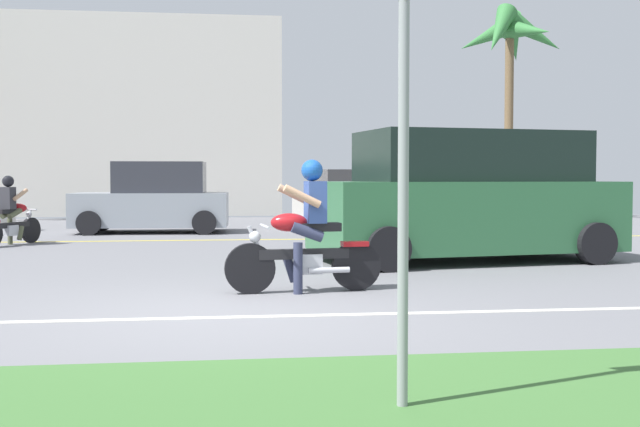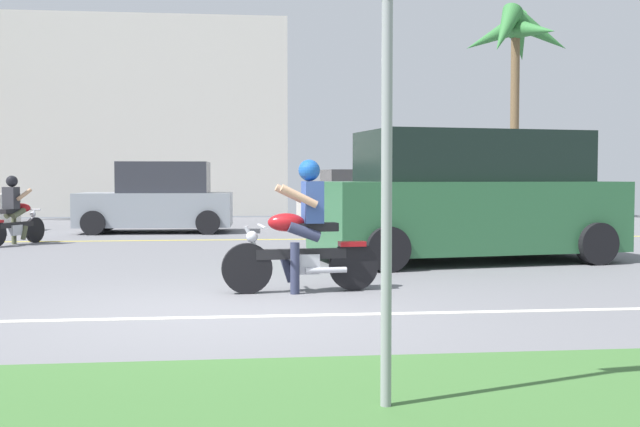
{
  "view_description": "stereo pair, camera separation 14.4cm",
  "coord_description": "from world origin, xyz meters",
  "px_view_note": "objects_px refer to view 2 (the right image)",
  "views": [
    {
      "loc": [
        -0.1,
        -7.54,
        1.32
      ],
      "look_at": [
        1.32,
        3.85,
        0.78
      ],
      "focal_mm": 43.56,
      "sensor_mm": 36.0,
      "label": 1
    },
    {
      "loc": [
        0.04,
        -7.55,
        1.32
      ],
      "look_at": [
        1.32,
        3.85,
        0.78
      ],
      "focal_mm": 43.56,
      "sensor_mm": 36.0,
      "label": 2
    }
  ],
  "objects_px": {
    "suv_nearby": "(468,199)",
    "motorcyclist_distant": "(15,216)",
    "parked_car_2": "(377,201)",
    "motorcyclist": "(302,236)",
    "palm_tree_1": "(518,42)",
    "street_sign": "(387,98)",
    "parked_car_1": "(158,200)"
  },
  "relations": [
    {
      "from": "parked_car_1",
      "to": "palm_tree_1",
      "type": "height_order",
      "value": "palm_tree_1"
    },
    {
      "from": "palm_tree_1",
      "to": "suv_nearby",
      "type": "bearing_deg",
      "value": -113.87
    },
    {
      "from": "motorcyclist",
      "to": "motorcyclist_distant",
      "type": "xyz_separation_m",
      "value": [
        -5.02,
        6.83,
        -0.07
      ]
    },
    {
      "from": "motorcyclist",
      "to": "street_sign",
      "type": "bearing_deg",
      "value": -89.48
    },
    {
      "from": "parked_car_1",
      "to": "motorcyclist_distant",
      "type": "xyz_separation_m",
      "value": [
        -2.45,
        -3.16,
        -0.21
      ]
    },
    {
      "from": "motorcyclist",
      "to": "motorcyclist_distant",
      "type": "height_order",
      "value": "motorcyclist"
    },
    {
      "from": "suv_nearby",
      "to": "palm_tree_1",
      "type": "distance_m",
      "value": 13.56
    },
    {
      "from": "street_sign",
      "to": "palm_tree_1",
      "type": "bearing_deg",
      "value": 67.55
    },
    {
      "from": "suv_nearby",
      "to": "parked_car_2",
      "type": "height_order",
      "value": "suv_nearby"
    },
    {
      "from": "parked_car_1",
      "to": "suv_nearby",
      "type": "bearing_deg",
      "value": -52.05
    },
    {
      "from": "parked_car_1",
      "to": "palm_tree_1",
      "type": "xyz_separation_m",
      "value": [
        10.62,
        4.71,
        4.74
      ]
    },
    {
      "from": "suv_nearby",
      "to": "motorcyclist_distant",
      "type": "bearing_deg",
      "value": 154.18
    },
    {
      "from": "parked_car_2",
      "to": "motorcyclist_distant",
      "type": "height_order",
      "value": "parked_car_2"
    },
    {
      "from": "suv_nearby",
      "to": "palm_tree_1",
      "type": "xyz_separation_m",
      "value": [
        5.17,
        11.69,
        4.53
      ]
    },
    {
      "from": "parked_car_2",
      "to": "motorcyclist",
      "type": "bearing_deg",
      "value": -105.04
    },
    {
      "from": "motorcyclist",
      "to": "palm_tree_1",
      "type": "distance_m",
      "value": 17.45
    },
    {
      "from": "parked_car_1",
      "to": "parked_car_2",
      "type": "relative_size",
      "value": 0.88
    },
    {
      "from": "parked_car_2",
      "to": "motorcyclist_distant",
      "type": "distance_m",
      "value": 8.77
    },
    {
      "from": "street_sign",
      "to": "suv_nearby",
      "type": "bearing_deg",
      "value": 69.77
    },
    {
      "from": "parked_car_2",
      "to": "motorcyclist_distant",
      "type": "relative_size",
      "value": 2.79
    },
    {
      "from": "parked_car_1",
      "to": "parked_car_2",
      "type": "distance_m",
      "value": 5.47
    },
    {
      "from": "motorcyclist",
      "to": "parked_car_2",
      "type": "height_order",
      "value": "motorcyclist"
    },
    {
      "from": "palm_tree_1",
      "to": "street_sign",
      "type": "height_order",
      "value": "palm_tree_1"
    },
    {
      "from": "motorcyclist_distant",
      "to": "parked_car_1",
      "type": "bearing_deg",
      "value": 52.15
    },
    {
      "from": "motorcyclist",
      "to": "parked_car_2",
      "type": "distance_m",
      "value": 11.04
    },
    {
      "from": "parked_car_2",
      "to": "street_sign",
      "type": "relative_size",
      "value": 1.44
    },
    {
      "from": "motorcyclist",
      "to": "suv_nearby",
      "type": "height_order",
      "value": "suv_nearby"
    },
    {
      "from": "suv_nearby",
      "to": "palm_tree_1",
      "type": "relative_size",
      "value": 0.75
    },
    {
      "from": "parked_car_2",
      "to": "palm_tree_1",
      "type": "height_order",
      "value": "palm_tree_1"
    },
    {
      "from": "parked_car_2",
      "to": "palm_tree_1",
      "type": "bearing_deg",
      "value": 37.91
    },
    {
      "from": "motorcyclist",
      "to": "palm_tree_1",
      "type": "bearing_deg",
      "value": 61.3
    },
    {
      "from": "suv_nearby",
      "to": "parked_car_2",
      "type": "xyz_separation_m",
      "value": [
        -0.01,
        7.65,
        -0.28
      ]
    }
  ]
}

